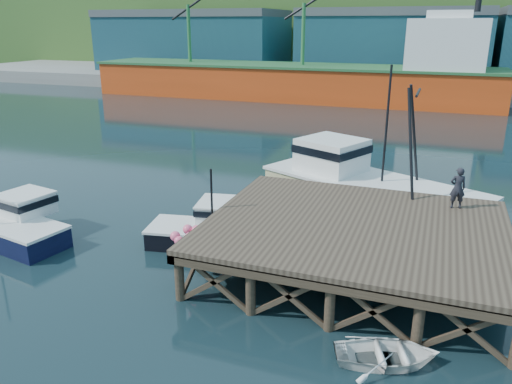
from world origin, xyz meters
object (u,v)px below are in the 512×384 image
at_px(trawler, 366,187).
at_px(dockworker, 458,188).
at_px(dinghy, 387,354).
at_px(boat_navy, 12,223).
at_px(boat_black, 217,229).

bearing_deg(trawler, dockworker, -10.89).
relative_size(dinghy, dockworker, 1.72).
height_order(boat_navy, dockworker, boat_navy).
bearing_deg(dinghy, boat_navy, 60.86).
bearing_deg(dockworker, boat_black, 1.91).
bearing_deg(boat_black, dinghy, -46.92).
xyz_separation_m(dinghy, dockworker, (1.79, 9.17, 2.73)).
height_order(trawler, dockworker, trawler).
bearing_deg(trawler, dinghy, -53.27).
xyz_separation_m(boat_navy, boat_black, (9.50, 2.96, -0.10)).
distance_m(boat_black, trawler, 8.55).
xyz_separation_m(boat_navy, trawler, (15.46, 9.02, 0.83)).
relative_size(boat_black, dinghy, 2.08).
bearing_deg(trawler, boat_navy, -124.88).
height_order(boat_navy, trawler, trawler).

